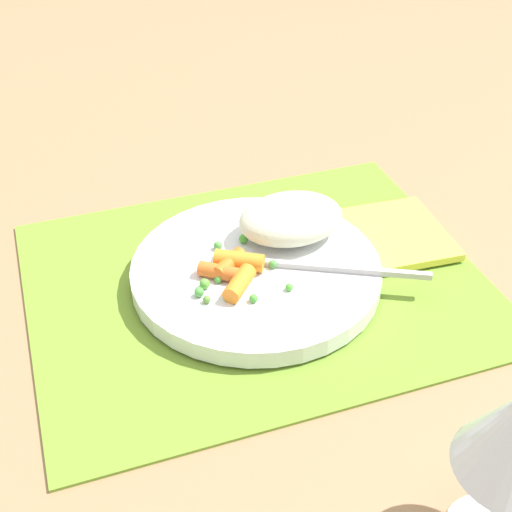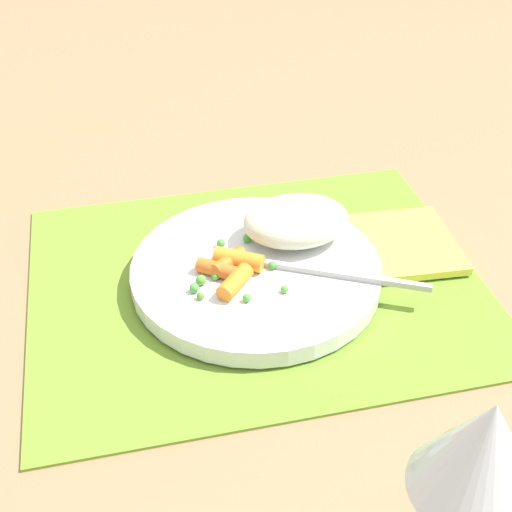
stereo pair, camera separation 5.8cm
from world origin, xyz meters
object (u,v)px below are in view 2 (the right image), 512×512
fork (298,268)px  napkin (405,243)px  wine_glass (482,454)px  rice_mound (296,221)px  plate (256,272)px  carrot_portion (231,267)px

fork → napkin: (-0.12, -0.04, -0.02)m
fork → napkin: fork is taller
fork → wine_glass: 0.30m
rice_mound → fork: (0.01, 0.05, -0.02)m
wine_glass → rice_mound: bearing=-87.8°
rice_mound → fork: 0.06m
plate → rice_mound: 0.07m
wine_glass → plate: bearing=-78.6°
rice_mound → carrot_portion: size_ratio=1.46×
rice_mound → fork: bearing=77.3°
carrot_portion → wine_glass: (-0.09, 0.29, 0.08)m
plate → wine_glass: wine_glass is taller
fork → wine_glass: size_ratio=1.27×
plate → carrot_portion: size_ratio=3.31×
carrot_portion → napkin: 0.19m
fork → napkin: 0.13m
carrot_portion → napkin: (-0.19, -0.03, -0.02)m
carrot_portion → plate: bearing=-159.9°
wine_glass → napkin: bearing=-107.3°
rice_mound → wine_glass: wine_glass is taller
rice_mound → wine_glass: size_ratio=0.71×
wine_glass → fork: bearing=-85.1°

